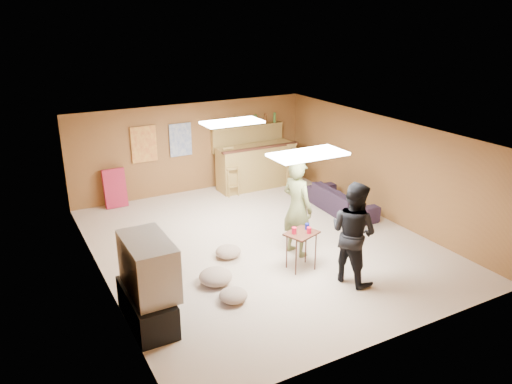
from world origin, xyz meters
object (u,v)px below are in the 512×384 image
person_olive (297,208)px  person_black (353,233)px  bar_counter (256,166)px  tv_body (148,266)px  tray_table (301,251)px  sofa (342,200)px

person_olive → person_black: bearing=177.9°
bar_counter → person_olive: bearing=-107.2°
person_olive → tv_body: bearing=91.2°
tv_body → tray_table: tv_body is taller
tv_body → sofa: tv_body is taller
bar_counter → sofa: 2.56m
person_black → sofa: bearing=-50.0°
tv_body → person_black: size_ratio=0.63×
person_olive → person_black: 1.30m
tv_body → sofa: 5.49m
tv_body → person_black: 3.32m
person_olive → sofa: person_olive is taller
tv_body → person_olive: size_ratio=0.61×
person_olive → tray_table: person_olive is taller
tv_body → tray_table: (2.77, 0.27, -0.55)m
sofa → tray_table: tray_table is taller
bar_counter → sofa: bar_counter is taller
sofa → tray_table: bearing=130.9°
tv_body → bar_counter: 6.09m
person_black → sofa: size_ratio=0.94×
tv_body → person_olive: 3.14m
person_olive → sofa: 2.46m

